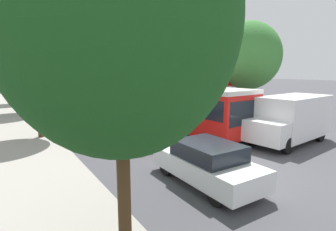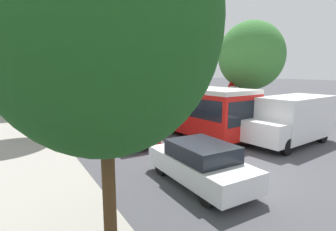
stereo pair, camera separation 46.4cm
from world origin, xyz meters
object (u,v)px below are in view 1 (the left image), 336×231
(queued_car_red, at_px, (127,129))
(queued_car_green, at_px, (65,100))
(queued_car_graphite, at_px, (77,105))
(white_van, at_px, (291,118))
(city_bus_rear, at_px, (43,86))
(tree_left_mid, at_px, (34,50))
(tree_left_near, at_px, (119,21))
(tree_right_near, at_px, (248,56))
(direction_sign_post, at_px, (196,83))
(traffic_light, at_px, (146,89))
(tree_left_distant, at_px, (16,71))
(queued_car_white, at_px, (206,163))
(articulated_bus, at_px, (143,99))
(no_entry_sign, at_px, (229,96))
(queued_car_tan, at_px, (102,114))
(tree_left_far, at_px, (22,56))

(queued_car_red, height_order, queued_car_green, queued_car_red)
(queued_car_graphite, bearing_deg, white_van, -155.41)
(city_bus_rear, height_order, tree_left_mid, tree_left_mid)
(queued_car_red, height_order, tree_left_near, tree_left_near)
(tree_left_mid, xyz_separation_m, tree_right_near, (12.62, -2.61, -0.03))
(city_bus_rear, relative_size, tree_right_near, 1.63)
(queued_car_red, relative_size, direction_sign_post, 1.10)
(traffic_light, height_order, tree_left_mid, tree_left_mid)
(queued_car_red, relative_size, queued_car_green, 1.01)
(queued_car_red, height_order, tree_left_distant, tree_left_distant)
(queued_car_graphite, bearing_deg, tree_left_distant, 21.92)
(queued_car_white, bearing_deg, articulated_bus, -17.17)
(queued_car_graphite, bearing_deg, tree_right_near, -137.54)
(queued_car_white, xyz_separation_m, queued_car_green, (0.16, 21.11, 0.00))
(direction_sign_post, bearing_deg, no_entry_sign, 94.45)
(queued_car_green, xyz_separation_m, tree_left_distant, (-3.64, 4.34, 2.87))
(queued_car_tan, height_order, traffic_light, traffic_light)
(queued_car_graphite, distance_m, tree_left_distant, 10.31)
(queued_car_green, bearing_deg, traffic_light, -173.16)
(queued_car_red, xyz_separation_m, tree_left_far, (-3.29, 12.27, 4.00))
(city_bus_rear, distance_m, tree_left_far, 17.46)
(no_entry_sign, bearing_deg, tree_left_distant, -149.20)
(direction_sign_post, distance_m, tree_left_far, 13.96)
(no_entry_sign, bearing_deg, city_bus_rear, -164.81)
(direction_sign_post, bearing_deg, tree_right_near, 110.51)
(tree_left_mid, distance_m, tree_left_distant, 16.65)
(queued_car_green, relative_size, tree_left_mid, 0.63)
(direction_sign_post, xyz_separation_m, tree_left_near, (-11.88, -12.38, 1.82))
(queued_car_white, xyz_separation_m, queued_car_graphite, (0.12, 16.21, 0.08))
(articulated_bus, distance_m, white_van, 10.00)
(articulated_bus, relative_size, queued_car_white, 4.59)
(queued_car_tan, xyz_separation_m, tree_left_near, (-3.73, -12.16, 3.65))
(direction_sign_post, bearing_deg, tree_left_mid, 23.49)
(queued_car_green, xyz_separation_m, tree_left_far, (-3.55, -3.12, 4.01))
(queued_car_tan, xyz_separation_m, tree_right_near, (8.72, -4.51, 3.78))
(queued_car_red, relative_size, white_van, 0.77)
(tree_left_mid, bearing_deg, white_van, -35.92)
(traffic_light, height_order, tree_left_distant, tree_left_distant)
(queued_car_tan, bearing_deg, white_van, -145.06)
(city_bus_rear, bearing_deg, tree_right_near, -161.20)
(articulated_bus, relative_size, white_van, 3.47)
(tree_left_mid, bearing_deg, queued_car_red, -41.82)
(tree_left_distant, relative_size, tree_right_near, 0.77)
(queued_car_white, bearing_deg, tree_right_near, -54.83)
(queued_car_green, bearing_deg, articulated_bus, -161.41)
(queued_car_tan, distance_m, queued_car_graphite, 5.47)
(queued_car_green, distance_m, tree_left_mid, 13.40)
(city_bus_rear, height_order, no_entry_sign, no_entry_sign)
(queued_car_green, distance_m, tree_left_distant, 6.35)
(articulated_bus, distance_m, queued_car_white, 11.43)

